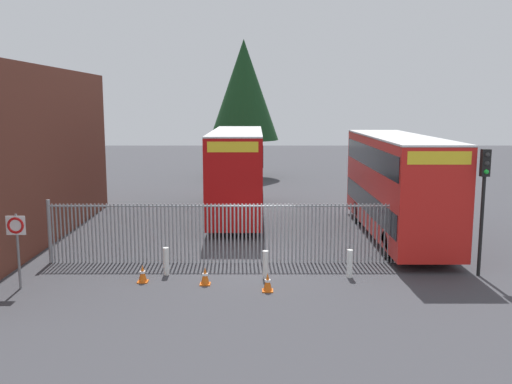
% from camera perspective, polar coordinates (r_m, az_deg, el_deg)
% --- Properties ---
extents(ground_plane, '(100.00, 100.00, 0.00)m').
position_cam_1_polar(ground_plane, '(28.57, 0.00, -2.71)').
color(ground_plane, '#3D3D42').
extents(palisade_fence, '(12.77, 0.14, 2.35)m').
position_cam_1_polar(palisade_fence, '(20.54, -3.37, -4.00)').
color(palisade_fence, gray).
rests_on(palisade_fence, ground).
extents(double_decker_bus_near_gate, '(2.54, 10.81, 4.42)m').
position_cam_1_polar(double_decker_bus_near_gate, '(24.92, 14.11, 0.95)').
color(double_decker_bus_near_gate, red).
rests_on(double_decker_bus_near_gate, ground).
extents(double_decker_bus_behind_fence_left, '(2.54, 10.81, 4.42)m').
position_cam_1_polar(double_decker_bus_behind_fence_left, '(28.89, -1.91, 2.28)').
color(double_decker_bus_behind_fence_left, '#B70C0C').
rests_on(double_decker_bus_behind_fence_left, ground).
extents(bollard_near_left, '(0.20, 0.20, 0.95)m').
position_cam_1_polar(bollard_near_left, '(19.50, -9.08, -6.94)').
color(bollard_near_left, silver).
rests_on(bollard_near_left, ground).
extents(bollard_center_front, '(0.20, 0.20, 0.95)m').
position_cam_1_polar(bollard_center_front, '(18.87, 0.97, -7.38)').
color(bollard_center_front, silver).
rests_on(bollard_center_front, ground).
extents(bollard_near_right, '(0.20, 0.20, 0.95)m').
position_cam_1_polar(bollard_near_right, '(19.25, 9.47, -7.17)').
color(bollard_near_right, silver).
rests_on(bollard_near_right, ground).
extents(traffic_cone_by_gate, '(0.34, 0.34, 0.59)m').
position_cam_1_polar(traffic_cone_by_gate, '(18.91, -11.42, -8.11)').
color(traffic_cone_by_gate, orange).
rests_on(traffic_cone_by_gate, ground).
extents(traffic_cone_mid_forecourt, '(0.34, 0.34, 0.59)m').
position_cam_1_polar(traffic_cone_mid_forecourt, '(17.69, 1.18, -9.13)').
color(traffic_cone_mid_forecourt, orange).
rests_on(traffic_cone_mid_forecourt, ground).
extents(traffic_cone_near_kerb, '(0.34, 0.34, 0.59)m').
position_cam_1_polar(traffic_cone_near_kerb, '(18.38, -5.19, -8.47)').
color(traffic_cone_near_kerb, orange).
rests_on(traffic_cone_near_kerb, ground).
extents(speed_limit_sign_post, '(0.60, 0.14, 2.40)m').
position_cam_1_polar(speed_limit_sign_post, '(19.02, -23.10, -3.93)').
color(speed_limit_sign_post, slate).
rests_on(speed_limit_sign_post, ground).
extents(traffic_light_kerbside, '(0.28, 0.33, 4.30)m').
position_cam_1_polar(traffic_light_kerbside, '(20.11, 22.07, 0.30)').
color(traffic_light_kerbside, black).
rests_on(traffic_light_kerbside, ground).
extents(tree_tall_back, '(5.35, 5.35, 10.63)m').
position_cam_1_polar(tree_tall_back, '(43.95, -1.24, 10.29)').
color(tree_tall_back, '#4C3823').
rests_on(tree_tall_back, ground).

